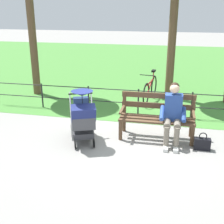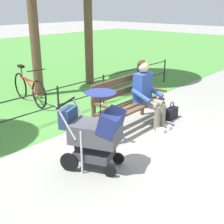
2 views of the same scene
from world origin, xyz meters
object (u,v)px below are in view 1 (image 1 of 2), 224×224
at_px(stroller, 83,116).
at_px(person_on_bench, 173,112).
at_px(park_bench, 157,114).
at_px(handbag, 202,144).
at_px(bicycle, 150,89).

bearing_deg(stroller, person_on_bench, -167.71).
xyz_separation_m(park_bench, person_on_bench, (-0.33, 0.22, 0.15)).
height_order(park_bench, handbag, park_bench).
bearing_deg(handbag, park_bench, -24.34).
bearing_deg(person_on_bench, handbag, 161.54).
bearing_deg(person_on_bench, stroller, 12.29).
distance_m(stroller, handbag, 2.49).
bearing_deg(bicycle, stroller, 71.57).
relative_size(handbag, bicycle, 0.22).
relative_size(stroller, bicycle, 0.70).
height_order(stroller, bicycle, stroller).
xyz_separation_m(person_on_bench, stroller, (1.82, 0.40, -0.08)).
relative_size(stroller, handbag, 3.11).
bearing_deg(stroller, park_bench, -157.42).
distance_m(stroller, bicycle, 3.49).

